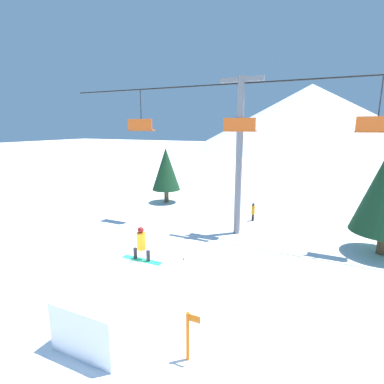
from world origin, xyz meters
TOP-DOWN VIEW (x-y plane):
  - ground_plane at (0.00, 0.00)m, footprint 220.00×220.00m
  - mountain_ridge at (0.00, 81.12)m, footprint 64.36×64.36m
  - snow_ramp at (0.58, -0.64)m, footprint 2.14×4.17m
  - snowboarder at (0.35, 0.62)m, footprint 1.59×0.31m
  - chairlift at (1.52, 8.69)m, footprint 23.00×0.44m
  - pine_tree_far at (-5.94, 13.39)m, footprint 2.31×2.31m
  - trail_marker at (3.21, -1.44)m, footprint 0.41×0.10m
  - distant_skier at (1.83, 11.45)m, footprint 0.24×0.24m

SIDE VIEW (x-z plane):
  - ground_plane at x=0.00m, z-range 0.00..0.00m
  - distant_skier at x=1.83m, z-range 0.05..1.28m
  - snow_ramp at x=0.58m, z-range 0.00..1.47m
  - trail_marker at x=3.21m, z-range 0.05..1.49m
  - snowboarder at x=0.35m, z-range 1.44..2.71m
  - pine_tree_far at x=-5.94m, z-range 0.53..5.06m
  - chairlift at x=1.52m, z-range 1.01..9.88m
  - mountain_ridge at x=0.00m, z-range 0.00..17.16m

